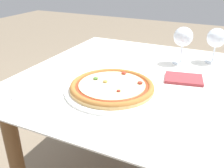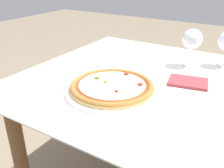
{
  "view_description": "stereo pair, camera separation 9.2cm",
  "coord_description": "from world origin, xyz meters",
  "px_view_note": "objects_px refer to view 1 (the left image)",
  "views": [
    {
      "loc": [
        0.24,
        -0.92,
        1.16
      ],
      "look_at": [
        -0.11,
        -0.17,
        0.77
      ],
      "focal_mm": 40.0,
      "sensor_mm": 36.0,
      "label": 1
    },
    {
      "loc": [
        0.32,
        -0.88,
        1.16
      ],
      "look_at": [
        -0.11,
        -0.17,
        0.77
      ],
      "focal_mm": 40.0,
      "sensor_mm": 36.0,
      "label": 2
    }
  ],
  "objects_px": {
    "pizza_plate": "(112,87)",
    "fork": "(28,89)",
    "wine_glass_far_left": "(183,38)",
    "dining_table": "(153,100)",
    "wine_glass_far_right": "(216,39)"
  },
  "relations": [
    {
      "from": "pizza_plate",
      "to": "fork",
      "type": "height_order",
      "value": "pizza_plate"
    },
    {
      "from": "wine_glass_far_left",
      "to": "dining_table",
      "type": "bearing_deg",
      "value": -102.87
    },
    {
      "from": "fork",
      "to": "wine_glass_far_right",
      "type": "bearing_deg",
      "value": 45.67
    },
    {
      "from": "pizza_plate",
      "to": "wine_glass_far_left",
      "type": "xyz_separation_m",
      "value": [
        0.17,
        0.41,
        0.11
      ]
    },
    {
      "from": "wine_glass_far_left",
      "to": "wine_glass_far_right",
      "type": "height_order",
      "value": "wine_glass_far_left"
    },
    {
      "from": "dining_table",
      "to": "wine_glass_far_left",
      "type": "relative_size",
      "value": 6.37
    },
    {
      "from": "dining_table",
      "to": "pizza_plate",
      "type": "xyz_separation_m",
      "value": [
        -0.11,
        -0.17,
        0.11
      ]
    },
    {
      "from": "fork",
      "to": "wine_glass_far_right",
      "type": "xyz_separation_m",
      "value": [
        0.6,
        0.62,
        0.12
      ]
    },
    {
      "from": "dining_table",
      "to": "wine_glass_far_left",
      "type": "distance_m",
      "value": 0.33
    },
    {
      "from": "dining_table",
      "to": "fork",
      "type": "height_order",
      "value": "fork"
    },
    {
      "from": "pizza_plate",
      "to": "wine_glass_far_left",
      "type": "height_order",
      "value": "wine_glass_far_left"
    },
    {
      "from": "pizza_plate",
      "to": "wine_glass_far_right",
      "type": "distance_m",
      "value": 0.59
    },
    {
      "from": "dining_table",
      "to": "pizza_plate",
      "type": "relative_size",
      "value": 3.17
    },
    {
      "from": "dining_table",
      "to": "wine_glass_far_left",
      "type": "height_order",
      "value": "wine_glass_far_left"
    },
    {
      "from": "pizza_plate",
      "to": "fork",
      "type": "relative_size",
      "value": 2.07
    }
  ]
}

